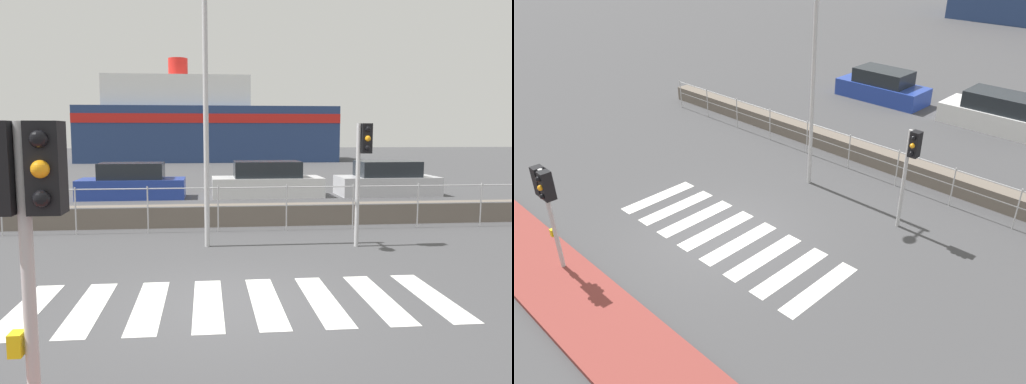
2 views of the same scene
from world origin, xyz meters
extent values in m
plane|color=#424244|center=(0.00, 0.00, 0.00)|extent=(160.00, 160.00, 0.00)
cube|color=brown|center=(0.00, -4.10, 0.06)|extent=(24.00, 1.80, 0.12)
cube|color=silver|center=(-3.00, 0.00, 0.00)|extent=(0.45, 2.40, 0.01)
cube|color=silver|center=(-2.10, 0.00, 0.00)|extent=(0.45, 2.40, 0.01)
cube|color=silver|center=(-1.20, 0.00, 0.00)|extent=(0.45, 2.40, 0.01)
cube|color=silver|center=(-0.30, 0.00, 0.00)|extent=(0.45, 2.40, 0.01)
cube|color=silver|center=(0.60, 0.00, 0.00)|extent=(0.45, 2.40, 0.01)
cube|color=silver|center=(1.50, 0.00, 0.00)|extent=(0.45, 2.40, 0.01)
cube|color=silver|center=(2.40, 0.00, 0.00)|extent=(0.45, 2.40, 0.01)
cube|color=silver|center=(3.30, 0.00, 0.00)|extent=(0.45, 2.40, 0.01)
cube|color=#6B6056|center=(0.00, 6.54, 0.30)|extent=(20.50, 0.55, 0.60)
cylinder|color=#B2B2B5|center=(0.00, 5.67, 1.18)|extent=(18.45, 0.03, 0.03)
cylinder|color=#B2B2B5|center=(0.00, 5.67, 0.68)|extent=(18.45, 0.03, 0.03)
cylinder|color=#B2B2B5|center=(-9.22, 5.67, 0.62)|extent=(0.04, 0.04, 1.24)
cylinder|color=#B2B2B5|center=(-7.38, 5.67, 0.62)|extent=(0.04, 0.04, 1.24)
cylinder|color=#B2B2B5|center=(-5.53, 5.67, 0.62)|extent=(0.04, 0.04, 1.24)
cylinder|color=#B2B2B5|center=(-3.69, 5.67, 0.62)|extent=(0.04, 0.04, 1.24)
cylinder|color=#B2B2B5|center=(-1.84, 5.67, 0.62)|extent=(0.04, 0.04, 1.24)
cylinder|color=#B2B2B5|center=(0.00, 5.67, 0.62)|extent=(0.04, 0.04, 1.24)
cylinder|color=#B2B2B5|center=(1.84, 5.67, 0.62)|extent=(0.04, 0.04, 1.24)
cylinder|color=#B2B2B5|center=(3.69, 5.67, 0.62)|extent=(0.04, 0.04, 1.24)
cylinder|color=#B2B2B5|center=(5.53, 5.67, 0.62)|extent=(0.04, 0.04, 1.24)
cylinder|color=#B2B2B5|center=(-1.65, -3.73, 1.36)|extent=(0.10, 0.10, 2.73)
cube|color=black|center=(-1.82, -3.73, 2.39)|extent=(0.24, 0.24, 0.68)
sphere|color=black|center=(-1.82, -3.59, 2.60)|extent=(0.13, 0.13, 0.13)
sphere|color=orange|center=(-1.82, -3.59, 2.39)|extent=(0.13, 0.13, 0.13)
sphere|color=black|center=(-1.82, -3.59, 2.17)|extent=(0.13, 0.13, 0.13)
cube|color=black|center=(-1.48, -3.73, 2.39)|extent=(0.24, 0.24, 0.68)
sphere|color=black|center=(-1.48, -3.87, 2.60)|extent=(0.13, 0.13, 0.13)
sphere|color=orange|center=(-1.48, -3.87, 2.39)|extent=(0.13, 0.13, 0.13)
sphere|color=black|center=(-1.48, -3.87, 2.17)|extent=(0.13, 0.13, 0.13)
cube|color=yellow|center=(-1.76, -3.73, 1.05)|extent=(0.10, 0.14, 0.18)
cylinder|color=#B2B2B5|center=(3.16, 3.62, 1.42)|extent=(0.10, 0.10, 2.85)
cube|color=black|center=(3.33, 3.62, 2.51)|extent=(0.24, 0.24, 0.68)
sphere|color=black|center=(3.33, 3.48, 2.72)|extent=(0.13, 0.13, 0.13)
sphere|color=orange|center=(3.33, 3.48, 2.51)|extent=(0.13, 0.13, 0.13)
sphere|color=black|center=(3.33, 3.48, 2.30)|extent=(0.13, 0.13, 0.13)
cylinder|color=#B2B2B5|center=(-0.30, 3.94, 3.12)|extent=(0.12, 0.12, 6.23)
cube|color=#233D9E|center=(-3.28, 12.90, 0.39)|extent=(4.22, 1.70, 0.79)
cube|color=#1E2328|center=(-3.28, 12.90, 1.11)|extent=(2.53, 1.50, 0.65)
cube|color=silver|center=(2.21, 12.90, 0.40)|extent=(4.54, 1.74, 0.81)
cube|color=#1E2328|center=(2.21, 12.90, 1.14)|extent=(2.72, 1.53, 0.66)
camera|label=1|loc=(-0.31, -7.50, 2.64)|focal=35.00mm
camera|label=2|loc=(8.68, -7.33, 7.47)|focal=35.00mm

